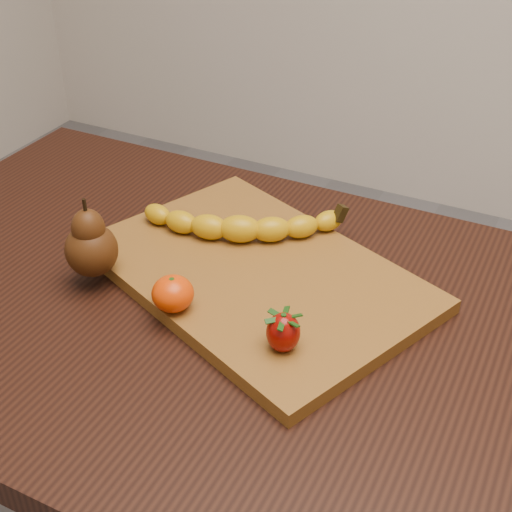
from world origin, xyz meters
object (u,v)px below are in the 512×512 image
at_px(cutting_board, 256,274).
at_px(mandarin, 173,294).
at_px(pear, 90,237).
at_px(table, 190,346).

relative_size(cutting_board, mandarin, 8.52).
height_order(pear, mandarin, pear).
distance_m(table, mandarin, 0.15).
relative_size(table, cutting_board, 2.22).
xyz_separation_m(cutting_board, mandarin, (-0.05, -0.12, 0.03)).
bearing_deg(cutting_board, mandarin, -90.81).
bearing_deg(table, mandarin, -72.09).
bearing_deg(mandarin, table, 107.91).
height_order(table, pear, pear).
bearing_deg(pear, cutting_board, 28.73).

